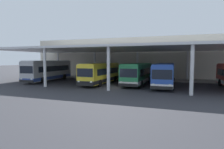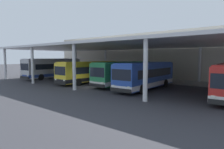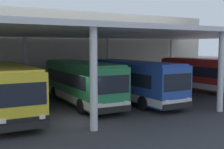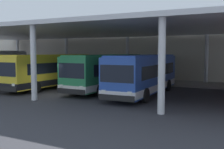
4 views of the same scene
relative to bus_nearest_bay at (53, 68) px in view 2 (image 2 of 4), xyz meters
name	(u,v)px [view 2 (image 2 of 4)]	position (x,y,z in m)	size (l,w,h in m)	color
ground_plane	(90,87)	(13.63, -3.88, -1.84)	(200.00, 200.00, 0.00)	#333338
platform_kerb	(139,79)	(13.63, 7.87, -1.75)	(42.00, 4.50, 0.18)	gray
station_building_facade	(149,56)	(13.63, 11.12, 2.28)	(48.00, 1.60, 8.24)	beige
canopy_shelter	(117,47)	(13.63, 1.62, 3.45)	(40.00, 17.00, 5.55)	silver
bus_nearest_bay	(53,68)	(0.00, 0.00, 0.00)	(3.27, 11.47, 3.57)	#B7B7BC
bus_second_bay	(89,72)	(10.23, -0.69, -0.19)	(2.77, 10.55, 3.17)	yellow
bus_middle_bay	(124,73)	(15.72, 0.48, -0.19)	(2.85, 10.57, 3.17)	#28844C
bus_far_bay	(146,75)	(19.65, -0.50, -0.19)	(2.93, 10.60, 3.17)	#284CA8
bench_waiting	(141,76)	(13.83, 7.94, -1.18)	(1.80, 0.45, 0.92)	#383D47
trash_bin	(122,75)	(10.10, 7.53, -1.16)	(0.52, 0.52, 0.98)	#33383D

